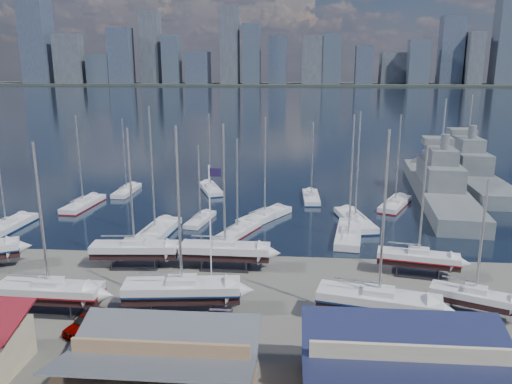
# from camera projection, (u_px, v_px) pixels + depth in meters

# --- Properties ---
(ground) EXTENTS (1400.00, 1400.00, 0.00)m
(ground) POSITION_uv_depth(u_px,v_px,m) (205.00, 292.00, 48.64)
(ground) COLOR #605E59
(ground) RESTS_ON ground
(water) EXTENTS (1400.00, 600.00, 0.40)m
(water) POSITION_uv_depth(u_px,v_px,m) (285.00, 99.00, 348.38)
(water) COLOR #172536
(water) RESTS_ON ground
(far_shore) EXTENTS (1400.00, 80.00, 2.20)m
(far_shore) POSITION_uv_depth(u_px,v_px,m) (290.00, 84.00, 599.44)
(far_shore) COLOR #2D332D
(far_shore) RESTS_ON ground
(skyline) EXTENTS (639.14, 43.80, 107.69)m
(skyline) POSITION_uv_depth(u_px,v_px,m) (284.00, 52.00, 584.78)
(skyline) COLOR #475166
(skyline) RESTS_ON far_shore
(shed_grey) EXTENTS (12.60, 8.40, 4.17)m
(shed_grey) POSITION_uv_depth(u_px,v_px,m) (161.00, 368.00, 32.65)
(shed_grey) COLOR #8C6B4C
(shed_grey) RESTS_ON ground
(shed_blue) EXTENTS (13.65, 9.45, 4.71)m
(shed_blue) POSITION_uv_depth(u_px,v_px,m) (410.00, 376.00, 31.32)
(shed_blue) COLOR #BFB293
(shed_blue) RESTS_ON ground
(sailboat_cradle_1) EXTENTS (9.53, 2.85, 15.37)m
(sailboat_cradle_1) POSITION_uv_depth(u_px,v_px,m) (49.00, 292.00, 44.04)
(sailboat_cradle_1) COLOR #2D2D33
(sailboat_cradle_1) RESTS_ON ground
(sailboat_cradle_2) EXTENTS (9.49, 3.33, 15.26)m
(sailboat_cradle_2) POSITION_uv_depth(u_px,v_px,m) (135.00, 249.00, 54.24)
(sailboat_cradle_2) COLOR #2D2D33
(sailboat_cradle_2) RESTS_ON ground
(sailboat_cradle_3) EXTENTS (10.63, 4.06, 16.70)m
(sailboat_cradle_3) POSITION_uv_depth(u_px,v_px,m) (182.00, 290.00, 44.16)
(sailboat_cradle_3) COLOR #2D2D33
(sailboat_cradle_3) RESTS_ON ground
(sailboat_cradle_4) EXTENTS (9.65, 2.84, 15.72)m
(sailboat_cradle_4) POSITION_uv_depth(u_px,v_px,m) (225.00, 250.00, 53.83)
(sailboat_cradle_4) COLOR #2D2D33
(sailboat_cradle_4) RESTS_ON ground
(sailboat_cradle_5) EXTENTS (10.70, 5.18, 16.62)m
(sailboat_cradle_5) POSITION_uv_depth(u_px,v_px,m) (378.00, 301.00, 42.03)
(sailboat_cradle_5) COLOR #2D2D33
(sailboat_cradle_5) RESTS_ON ground
(sailboat_cradle_6) EXTENTS (8.66, 3.99, 13.70)m
(sailboat_cradle_6) POSITION_uv_depth(u_px,v_px,m) (418.00, 258.00, 51.98)
(sailboat_cradle_6) COLOR #2D2D33
(sailboat_cradle_6) RESTS_ON ground
(sailboat_cradle_7) EXTENTS (7.61, 4.88, 12.38)m
(sailboat_cradle_7) POSITION_uv_depth(u_px,v_px,m) (475.00, 297.00, 43.30)
(sailboat_cradle_7) COLOR #2D2D33
(sailboat_cradle_7) RESTS_ON ground
(sailboat_moored_0) EXTENTS (3.58, 10.85, 16.00)m
(sailboat_moored_0) POSITION_uv_depth(u_px,v_px,m) (7.00, 228.00, 66.81)
(sailboat_moored_0) COLOR black
(sailboat_moored_0) RESTS_ON water
(sailboat_moored_1) EXTENTS (3.66, 10.25, 15.02)m
(sailboat_moored_1) POSITION_uv_depth(u_px,v_px,m) (83.00, 205.00, 77.99)
(sailboat_moored_1) COLOR black
(sailboat_moored_1) RESTS_ON water
(sailboat_moored_2) EXTENTS (2.58, 8.98, 13.53)m
(sailboat_moored_2) POSITION_uv_depth(u_px,v_px,m) (127.00, 191.00, 86.57)
(sailboat_moored_2) COLOR black
(sailboat_moored_2) RESTS_ON water
(sailboat_moored_3) EXTENTS (4.43, 12.00, 17.54)m
(sailboat_moored_3) POSITION_uv_depth(u_px,v_px,m) (155.00, 235.00, 64.11)
(sailboat_moored_3) COLOR black
(sailboat_moored_3) RESTS_ON water
(sailboat_moored_4) EXTENTS (3.46, 7.90, 11.54)m
(sailboat_moored_4) POSITION_uv_depth(u_px,v_px,m) (200.00, 220.00, 70.34)
(sailboat_moored_4) COLOR black
(sailboat_moored_4) RESTS_ON water
(sailboat_moored_5) EXTENTS (5.93, 9.90, 14.31)m
(sailboat_moored_5) POSITION_uv_depth(u_px,v_px,m) (211.00, 190.00, 87.87)
(sailboat_moored_5) COLOR black
(sailboat_moored_5) RESTS_ON water
(sailboat_moored_6) EXTENTS (5.76, 9.12, 13.25)m
(sailboat_moored_6) POSITION_uv_depth(u_px,v_px,m) (238.00, 233.00, 65.06)
(sailboat_moored_6) COLOR black
(sailboat_moored_6) RESTS_ON water
(sailboat_moored_7) EXTENTS (7.69, 10.19, 15.37)m
(sailboat_moored_7) POSITION_uv_depth(u_px,v_px,m) (265.00, 217.00, 71.78)
(sailboat_moored_7) COLOR black
(sailboat_moored_7) RESTS_ON water
(sailboat_moored_8) EXTENTS (2.82, 9.11, 13.51)m
(sailboat_moored_8) POSITION_uv_depth(u_px,v_px,m) (311.00, 198.00, 82.15)
(sailboat_moored_8) COLOR black
(sailboat_moored_8) RESTS_ON water
(sailboat_moored_9) EXTENTS (4.60, 11.25, 16.49)m
(sailboat_moored_9) POSITION_uv_depth(u_px,v_px,m) (349.00, 236.00, 63.83)
(sailboat_moored_9) COLOR black
(sailboat_moored_9) RESTS_ON water
(sailboat_moored_10) EXTENTS (5.28, 11.34, 16.35)m
(sailboat_moored_10) POSITION_uv_depth(u_px,v_px,m) (355.00, 222.00, 69.69)
(sailboat_moored_10) COLOR black
(sailboat_moored_10) RESTS_ON water
(sailboat_moored_11) EXTENTS (6.85, 10.33, 15.08)m
(sailboat_moored_11) POSITION_uv_depth(u_px,v_px,m) (395.00, 205.00, 78.04)
(sailboat_moored_11) COLOR black
(sailboat_moored_11) RESTS_ON water
(naval_ship_east) EXTENTS (11.48, 44.22, 17.94)m
(naval_ship_east) POSITION_uv_depth(u_px,v_px,m) (438.00, 187.00, 84.01)
(naval_ship_east) COLOR slate
(naval_ship_east) RESTS_ON water
(naval_ship_west) EXTENTS (8.28, 43.83, 17.93)m
(naval_ship_west) POSITION_uv_depth(u_px,v_px,m) (464.00, 172.00, 96.17)
(naval_ship_west) COLOR slate
(naval_ship_west) RESTS_ON water
(car_a) EXTENTS (3.29, 4.78, 1.51)m
(car_a) POSITION_uv_depth(u_px,v_px,m) (87.00, 322.00, 41.38)
(car_a) COLOR gray
(car_a) RESTS_ON ground
(car_b) EXTENTS (5.11, 3.09, 1.59)m
(car_b) POSITION_uv_depth(u_px,v_px,m) (186.00, 342.00, 38.30)
(car_b) COLOR gray
(car_b) RESTS_ON ground
(car_c) EXTENTS (3.79, 5.07, 1.28)m
(car_c) POSITION_uv_depth(u_px,v_px,m) (213.00, 356.00, 36.68)
(car_c) COLOR gray
(car_c) RESTS_ON ground
(car_d) EXTENTS (2.42, 5.69, 1.64)m
(car_d) POSITION_uv_depth(u_px,v_px,m) (215.00, 333.00, 39.48)
(car_d) COLOR gray
(car_d) RESTS_ON ground
(flagpole) EXTENTS (1.14, 0.12, 12.91)m
(flagpole) POSITION_uv_depth(u_px,v_px,m) (211.00, 224.00, 45.25)
(flagpole) COLOR white
(flagpole) RESTS_ON ground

